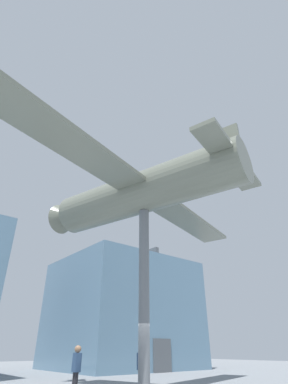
{
  "coord_description": "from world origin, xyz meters",
  "views": [
    {
      "loc": [
        -8.55,
        -10.36,
        1.57
      ],
      "look_at": [
        0.0,
        0.0,
        8.64
      ],
      "focal_mm": 28.0,
      "sensor_mm": 36.0,
      "label": 1
    }
  ],
  "objects_px": {
    "support_pylon_central": "(144,291)",
    "visitor_second": "(141,365)",
    "visitor_person": "(76,367)",
    "suspended_airplane": "(140,193)"
  },
  "relations": [
    {
      "from": "visitor_second",
      "to": "support_pylon_central",
      "type": "bearing_deg",
      "value": 38.72
    },
    {
      "from": "support_pylon_central",
      "to": "suspended_airplane",
      "type": "xyz_separation_m",
      "value": [
        -0.07,
        0.24,
        4.86
      ]
    },
    {
      "from": "support_pylon_central",
      "to": "visitor_second",
      "type": "bearing_deg",
      "value": 57.03
    },
    {
      "from": "support_pylon_central",
      "to": "visitor_person",
      "type": "bearing_deg",
      "value": 152.01
    },
    {
      "from": "visitor_person",
      "to": "visitor_second",
      "type": "distance_m",
      "value": 2.82
    },
    {
      "from": "suspended_airplane",
      "to": "visitor_person",
      "type": "height_order",
      "value": "suspended_airplane"
    },
    {
      "from": "visitor_person",
      "to": "visitor_second",
      "type": "relative_size",
      "value": 1.0
    },
    {
      "from": "suspended_airplane",
      "to": "visitor_person",
      "type": "distance_m",
      "value": 8.04
    },
    {
      "from": "visitor_person",
      "to": "suspended_airplane",
      "type": "bearing_deg",
      "value": 74.09
    },
    {
      "from": "support_pylon_central",
      "to": "visitor_person",
      "type": "distance_m",
      "value": 3.81
    }
  ]
}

